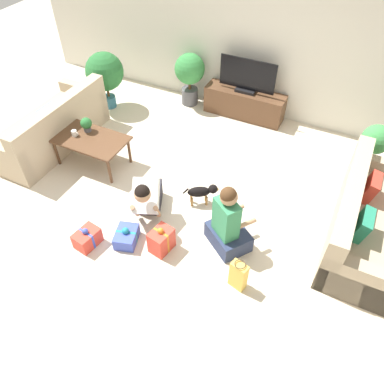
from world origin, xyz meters
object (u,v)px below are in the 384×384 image
Objects in this scene: person_sitting at (228,225)px; gift_box_b at (161,240)px; tabletop_plant at (86,124)px; gift_box_a at (126,236)px; gift_bag_a at (238,275)px; potted_plant_back_left at (190,73)px; gift_box_c at (87,238)px; mug at (74,133)px; sofa_right at (366,223)px; dog at (202,192)px; tv at (247,78)px; tv_console at (244,104)px; person_kneeling at (147,196)px; potted_plant_corner_left at (105,73)px; sofa_left at (51,129)px; potted_plant_corner_right at (374,144)px; coffee_table at (91,141)px.

gift_box_b is (-0.69, -0.43, -0.20)m from person_sitting.
person_sitting is at bearing -15.14° from tabletop_plant.
gift_bag_a is (1.48, 0.02, 0.11)m from gift_box_a.
potted_plant_back_left reaches higher than gift_box_c.
gift_box_b is 1.72× the size of tabletop_plant.
person_sitting reaches higher than mug.
person_sitting is 0.83m from gift_box_b.
sofa_right is at bearing 27.88° from gift_box_c.
mug is (-2.10, 0.01, 0.29)m from dog.
gift_box_c is (-0.71, -3.60, -0.62)m from tv.
potted_plant_back_left is at bearing -177.29° from tv.
tv_console is 4.07× the size of gift_box_c.
mug reaches higher than gift_box_b.
person_kneeling is 2.30× the size of gift_box_c.
dog is (2.61, -1.51, -0.45)m from potted_plant_corner_left.
dog is at bearing -83.43° from tv_console.
dog is at bearing 86.72° from sofa_left.
person_sitting reaches higher than gift_box_a.
gift_box_b is (0.44, -0.43, -0.18)m from person_kneeling.
tv is 2.87m from person_kneeling.
potted_plant_corner_left is 2.44× the size of gift_bag_a.
potted_plant_corner_right is at bearing 6.11° from sofa_right.
gift_box_c is at bearing -55.01° from tabletop_plant.
person_sitting is (-1.35, -2.19, -0.15)m from potted_plant_corner_right.
tv is 3.31m from gift_box_b.
person_sitting is (3.18, -2.02, -0.31)m from potted_plant_corner_left.
sofa_right is 1.38m from potted_plant_corner_right.
sofa_left is at bearing -138.94° from tv_console.
mug is (0.50, -1.51, -0.16)m from potted_plant_corner_left.
sofa_right is 2.10× the size of potted_plant_back_left.
potted_plant_back_left is at bearing 145.93° from sofa_left.
person_sitting reaches higher than tabletop_plant.
potted_plant_back_left is 2.89m from person_kneeling.
potted_plant_corner_right is 4.20m from tabletop_plant.
tv is (1.60, 2.27, 0.31)m from coffee_table.
gift_box_a is (-2.63, -1.36, -0.20)m from sofa_right.
tv is 1.23× the size of person_kneeling.
tabletop_plant is at bearing -129.22° from tv_console.
dog is (-2.06, -0.33, -0.07)m from sofa_right.
dog is 3.59× the size of mug.
gift_bag_a is (0.91, -1.01, -0.02)m from dog.
gift_box_a is (-0.30, -3.35, -0.64)m from tv.
potted_plant_corner_left is (-1.28, -0.76, 0.06)m from potted_plant_back_left.
potted_plant_back_left is at bearing 60.17° from sofa_right.
gift_box_a is (-0.01, -0.52, -0.25)m from person_kneeling.
potted_plant_back_left is at bearing 71.79° from tabletop_plant.
potted_plant_corner_left is at bearing 128.74° from gift_box_a.
sofa_right is 2.53× the size of person_kneeling.
person_sitting reaches higher than tv_console.
sofa_right is 4.83m from potted_plant_corner_left.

